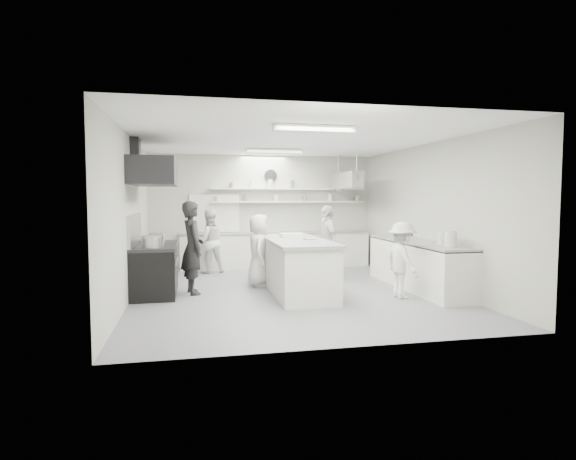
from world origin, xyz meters
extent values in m
cube|color=#919298|center=(0.00, 0.00, -0.01)|extent=(6.00, 7.00, 0.02)
cube|color=white|center=(0.00, 0.00, 3.01)|extent=(6.00, 7.00, 0.02)
cube|color=beige|center=(0.00, 3.50, 1.50)|extent=(6.00, 0.04, 3.00)
cube|color=beige|center=(0.00, -3.50, 1.50)|extent=(6.00, 0.04, 3.00)
cube|color=beige|center=(-3.00, 0.00, 1.50)|extent=(0.04, 7.00, 3.00)
cube|color=beige|center=(3.00, 0.00, 1.50)|extent=(0.04, 7.00, 3.00)
cube|color=black|center=(-2.60, 0.40, 0.45)|extent=(0.80, 1.80, 0.90)
cube|color=#27272A|center=(-2.60, 0.40, 2.35)|extent=(0.85, 2.00, 0.50)
cube|color=white|center=(0.30, 3.20, 0.46)|extent=(5.00, 0.60, 0.92)
cube|color=white|center=(0.70, 3.37, 1.75)|extent=(4.20, 0.26, 0.04)
cube|color=white|center=(0.70, 3.37, 2.10)|extent=(4.20, 0.26, 0.04)
cube|color=black|center=(-1.30, 3.48, 1.45)|extent=(1.30, 0.04, 1.00)
cylinder|color=white|center=(0.20, 3.46, 2.45)|extent=(0.32, 0.05, 0.32)
cube|color=white|center=(2.65, -0.20, 0.47)|extent=(0.74, 3.30, 0.94)
cube|color=#B1B1B1|center=(2.00, 2.40, 2.30)|extent=(0.30, 1.60, 0.40)
cube|color=white|center=(0.00, -1.80, 2.94)|extent=(1.30, 0.25, 0.10)
cube|color=white|center=(0.00, 1.80, 2.94)|extent=(1.30, 0.25, 0.10)
cube|color=white|center=(0.11, -0.11, 0.50)|extent=(1.02, 2.73, 1.01)
cylinder|color=#B1B1B1|center=(-2.60, -0.09, 1.04)|extent=(0.40, 0.40, 0.27)
imported|color=black|center=(-1.89, 0.21, 0.90)|extent=(0.57, 0.74, 1.80)
imported|color=silver|center=(-1.48, 2.64, 0.79)|extent=(0.88, 0.75, 1.58)
imported|color=silver|center=(-0.52, 0.71, 0.76)|extent=(0.58, 0.80, 1.51)
imported|color=silver|center=(1.16, 1.30, 0.85)|extent=(0.44, 1.00, 1.69)
imported|color=silver|center=(1.92, -0.98, 0.71)|extent=(0.59, 0.95, 1.42)
imported|color=#B1B1B1|center=(0.35, -0.18, 1.04)|extent=(0.31, 0.31, 0.07)
imported|color=white|center=(-0.18, 0.64, 1.03)|extent=(0.18, 0.18, 0.05)
imported|color=white|center=(2.58, 0.22, 0.97)|extent=(0.26, 0.26, 0.06)
camera|label=1|loc=(-1.89, -8.87, 1.87)|focal=28.80mm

